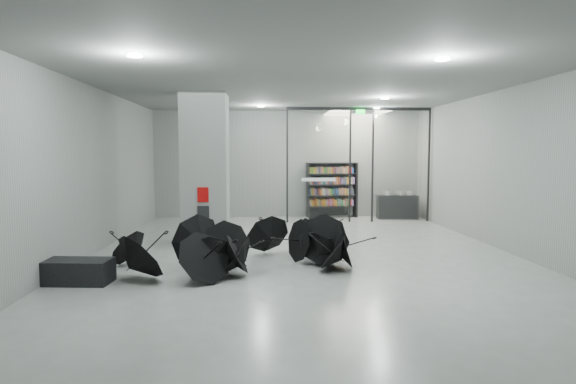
{
  "coord_description": "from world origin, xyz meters",
  "views": [
    {
      "loc": [
        -0.99,
        -10.73,
        2.42
      ],
      "look_at": [
        -0.3,
        1.5,
        1.4
      ],
      "focal_mm": 29.25,
      "sensor_mm": 36.0,
      "label": 1
    }
  ],
  "objects": [
    {
      "name": "glass_partition",
      "position": [
        2.39,
        5.5,
        2.18
      ],
      "size": [
        5.06,
        0.08,
        4.0
      ],
      "color": "silver",
      "rests_on": "ground"
    },
    {
      "name": "room",
      "position": [
        0.0,
        0.0,
        2.84
      ],
      "size": [
        14.0,
        14.02,
        4.01
      ],
      "color": "gray",
      "rests_on": "ground"
    },
    {
      "name": "bench",
      "position": [
        -4.5,
        -1.96,
        0.22
      ],
      "size": [
        1.44,
        0.72,
        0.45
      ],
      "primitive_type": "cube",
      "rotation": [
        0.0,
        0.0,
        -0.1
      ],
      "color": "black",
      "rests_on": "ground"
    },
    {
      "name": "shop_counter",
      "position": [
        4.01,
        6.21,
        0.44
      ],
      "size": [
        1.51,
        0.75,
        0.87
      ],
      "primitive_type": "cube",
      "rotation": [
        0.0,
        0.0,
        -0.12
      ],
      "color": "black",
      "rests_on": "ground"
    },
    {
      "name": "exit_sign",
      "position": [
        2.4,
        5.3,
        3.82
      ],
      "size": [
        0.3,
        0.06,
        0.15
      ],
      "primitive_type": "cube",
      "color": "#0CE533",
      "rests_on": "room"
    },
    {
      "name": "fire_cabinet",
      "position": [
        -2.5,
        1.38,
        1.35
      ],
      "size": [
        0.28,
        0.04,
        0.38
      ],
      "primitive_type": "cube",
      "color": "#A50A07",
      "rests_on": "column"
    },
    {
      "name": "umbrella_cluster",
      "position": [
        -0.96,
        -0.84,
        0.31
      ],
      "size": [
        5.5,
        4.39,
        1.33
      ],
      "color": "black",
      "rests_on": "ground"
    },
    {
      "name": "column",
      "position": [
        -2.5,
        2.0,
        2.0
      ],
      "size": [
        1.2,
        1.2,
        4.0
      ],
      "primitive_type": "cube",
      "color": "slate",
      "rests_on": "ground"
    },
    {
      "name": "info_panel",
      "position": [
        -2.5,
        1.38,
        0.85
      ],
      "size": [
        0.3,
        0.03,
        0.42
      ],
      "primitive_type": "cube",
      "color": "black",
      "rests_on": "column"
    },
    {
      "name": "bookshelf",
      "position": [
        1.65,
        6.75,
        1.03
      ],
      "size": [
        1.91,
        0.65,
        2.06
      ],
      "primitive_type": null,
      "rotation": [
        0.0,
        0.0,
        0.15
      ],
      "color": "black",
      "rests_on": "ground"
    }
  ]
}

